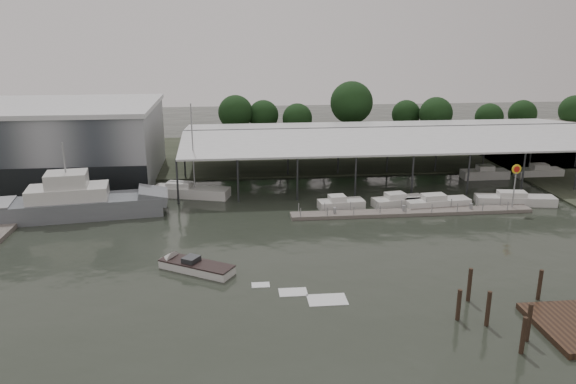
{
  "coord_description": "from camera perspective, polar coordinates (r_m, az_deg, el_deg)",
  "views": [
    {
      "loc": [
        -5.34,
        -49.22,
        20.98
      ],
      "look_at": [
        0.87,
        11.85,
        2.5
      ],
      "focal_mm": 35.0,
      "sensor_mm": 36.0,
      "label": 1
    }
  ],
  "objects": [
    {
      "name": "floating_dock",
      "position": [
        65.97,
        12.47,
        -2.01
      ],
      "size": [
        28.0,
        2.0,
        1.4
      ],
      "color": "slate",
      "rests_on": "ground"
    },
    {
      "name": "speedboat_underway",
      "position": [
        50.88,
        -9.85,
        -7.38
      ],
      "size": [
        16.58,
        10.81,
        2.0
      ],
      "rotation": [
        0.0,
        0.0,
        2.59
      ],
      "color": "silver",
      "rests_on": "ground"
    },
    {
      "name": "moored_cruiser_3",
      "position": [
        72.98,
        22.04,
        -0.71
      ],
      "size": [
        9.54,
        3.64,
        1.7
      ],
      "rotation": [
        0.0,
        0.0,
        -0.16
      ],
      "color": "silver",
      "rests_on": "ground"
    },
    {
      "name": "trawler_dock",
      "position": [
        70.96,
        -25.86,
        -1.97
      ],
      "size": [
        3.0,
        18.0,
        0.5
      ],
      "color": "slate",
      "rests_on": "ground"
    },
    {
      "name": "mooring_pilings",
      "position": [
        44.46,
        20.79,
        -11.1
      ],
      "size": [
        7.9,
        7.76,
        3.39
      ],
      "color": "#35261A",
      "rests_on": "ground"
    },
    {
      "name": "moored_cruiser_2",
      "position": [
        68.81,
        14.87,
        -1.04
      ],
      "size": [
        7.88,
        2.92,
        1.7
      ],
      "rotation": [
        0.0,
        0.0,
        0.09
      ],
      "color": "silver",
      "rests_on": "ground"
    },
    {
      "name": "covered_boat_shed",
      "position": [
        81.75,
        10.21,
        6.02
      ],
      "size": [
        58.24,
        24.0,
        6.96
      ],
      "color": "silver",
      "rests_on": "ground"
    },
    {
      "name": "moored_cruiser_1",
      "position": [
        68.36,
        11.14,
        -0.91
      ],
      "size": [
        6.64,
        3.38,
        1.7
      ],
      "rotation": [
        0.0,
        0.0,
        0.19
      ],
      "color": "silver",
      "rests_on": "ground"
    },
    {
      "name": "land_strip_far",
      "position": [
        93.73,
        -2.4,
        3.87
      ],
      "size": [
        140.0,
        30.0,
        0.3
      ],
      "color": "#3A4030",
      "rests_on": "ground"
    },
    {
      "name": "white_sailboat",
      "position": [
        71.8,
        -9.92,
        0.04
      ],
      "size": [
        9.99,
        5.18,
        11.97
      ],
      "rotation": [
        0.0,
        0.0,
        -0.28
      ],
      "color": "silver",
      "rests_on": "ground"
    },
    {
      "name": "moored_cruiser_0",
      "position": [
        66.38,
        5.36,
        -1.19
      ],
      "size": [
        5.56,
        2.75,
        1.7
      ],
      "rotation": [
        0.0,
        0.0,
        0.11
      ],
      "color": "silver",
      "rests_on": "ground"
    },
    {
      "name": "shell_fuel_sign",
      "position": [
        69.59,
        22.1,
        1.31
      ],
      "size": [
        1.1,
        0.18,
        5.55
      ],
      "color": "gray",
      "rests_on": "ground"
    },
    {
      "name": "ground",
      "position": [
        53.77,
        0.35,
        -6.21
      ],
      "size": [
        200.0,
        200.0,
        0.0
      ],
      "primitive_type": "plane",
      "color": "#262B23",
      "rests_on": "ground"
    },
    {
      "name": "horizon_tree_line",
      "position": [
        102.3,
        9.92,
        8.07
      ],
      "size": [
        67.82,
        9.57,
        11.3
      ],
      "color": "#312015",
      "rests_on": "ground"
    },
    {
      "name": "storage_warehouse",
      "position": [
        83.82,
        -21.46,
        4.8
      ],
      "size": [
        24.5,
        20.5,
        10.5
      ],
      "color": "gray",
      "rests_on": "ground"
    },
    {
      "name": "grey_trawler",
      "position": [
        67.46,
        -20.3,
        -1.03
      ],
      "size": [
        19.33,
        7.09,
        8.84
      ],
      "rotation": [
        0.0,
        0.0,
        0.13
      ],
      "color": "slate",
      "rests_on": "ground"
    }
  ]
}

